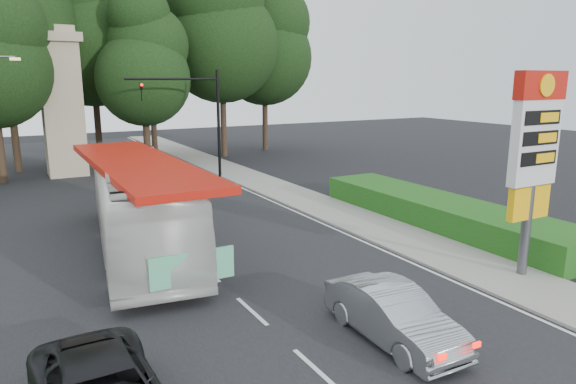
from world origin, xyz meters
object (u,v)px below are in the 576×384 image
gas_station_pylon (535,147)px  sedan_silver (393,314)px  transit_bus (140,206)px  traffic_signal_mast (199,109)px  monument (62,101)px

gas_station_pylon → sedan_silver: gas_station_pylon is taller
gas_station_pylon → transit_bus: gas_station_pylon is taller
transit_bus → gas_station_pylon: bearing=-33.7°
traffic_signal_mast → sedan_silver: 23.79m
traffic_signal_mast → monument: bearing=142.0°
gas_station_pylon → monument: size_ratio=0.68×
monument → transit_bus: (0.62, -18.76, -3.33)m
gas_station_pylon → traffic_signal_mast: traffic_signal_mast is taller
monument → sedan_silver: size_ratio=2.33×
traffic_signal_mast → sedan_silver: size_ratio=1.67×
gas_station_pylon → traffic_signal_mast: bearing=99.1°
transit_bus → sedan_silver: size_ratio=2.95×
gas_station_pylon → transit_bus: size_ratio=0.54×
traffic_signal_mast → transit_bus: 14.87m
monument → transit_bus: bearing=-88.1°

